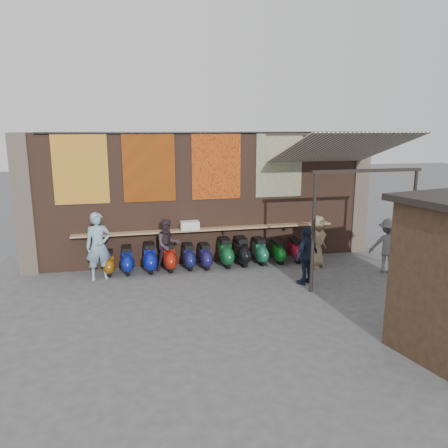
% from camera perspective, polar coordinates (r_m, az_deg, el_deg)
% --- Properties ---
extents(ground, '(70.00, 70.00, 0.00)m').
position_cam_1_polar(ground, '(11.45, 0.24, -8.65)').
color(ground, '#474749').
rests_on(ground, ground).
extents(brick_wall, '(10.00, 0.40, 4.00)m').
position_cam_1_polar(brick_wall, '(13.49, -2.43, 3.39)').
color(brick_wall, brown).
rests_on(brick_wall, ground).
extents(pier_left, '(0.50, 0.50, 4.00)m').
position_cam_1_polar(pier_left, '(13.53, -24.63, 2.29)').
color(pier_left, '#4C4238').
rests_on(pier_left, ground).
extents(pier_right, '(0.50, 0.50, 4.00)m').
position_cam_1_polar(pier_right, '(15.33, 17.07, 3.95)').
color(pier_right, '#4C4238').
rests_on(pier_right, ground).
extents(eating_counter, '(8.00, 0.32, 0.05)m').
position_cam_1_polar(eating_counter, '(13.31, -2.10, -0.68)').
color(eating_counter, '#9E7A51').
rests_on(eating_counter, brick_wall).
extents(shelf_box, '(0.55, 0.32, 0.26)m').
position_cam_1_polar(shelf_box, '(13.15, -4.50, -0.19)').
color(shelf_box, white).
rests_on(shelf_box, eating_counter).
extents(tapestry_redgold, '(1.50, 0.02, 2.00)m').
position_cam_1_polar(tapestry_redgold, '(12.96, -18.23, 6.87)').
color(tapestry_redgold, '#9C2F16').
rests_on(tapestry_redgold, brick_wall).
extents(tapestry_sun, '(1.50, 0.02, 2.00)m').
position_cam_1_polar(tapestry_sun, '(12.94, -9.76, 7.30)').
color(tapestry_sun, '#E35C0D').
rests_on(tapestry_sun, brick_wall).
extents(tapestry_orange, '(1.50, 0.02, 2.00)m').
position_cam_1_polar(tapestry_orange, '(13.21, -1.00, 7.58)').
color(tapestry_orange, '#BD5017').
rests_on(tapestry_orange, brick_wall).
extents(tapestry_multi, '(1.50, 0.02, 2.00)m').
position_cam_1_polar(tapestry_multi, '(13.77, 7.23, 7.69)').
color(tapestry_multi, '#2B5D9F').
rests_on(tapestry_multi, brick_wall).
extents(hang_rail, '(9.50, 0.06, 0.06)m').
position_cam_1_polar(hang_rail, '(13.09, -2.32, 11.82)').
color(hang_rail, black).
rests_on(hang_rail, brick_wall).
extents(scooter_stool_0, '(0.32, 0.72, 0.68)m').
position_cam_1_polar(scooter_stool_0, '(12.97, -14.76, -4.92)').
color(scooter_stool_0, '#91520D').
rests_on(scooter_stool_0, ground).
extents(scooter_stool_1, '(0.36, 0.81, 0.77)m').
position_cam_1_polar(scooter_stool_1, '(12.96, -12.54, -4.62)').
color(scooter_stool_1, navy).
rests_on(scooter_stool_1, ground).
extents(scooter_stool_2, '(0.39, 0.87, 0.83)m').
position_cam_1_polar(scooter_stool_2, '(12.96, -9.67, -4.36)').
color(scooter_stool_2, '#0E1B9A').
rests_on(scooter_stool_2, ground).
extents(scooter_stool_3, '(0.38, 0.85, 0.81)m').
position_cam_1_polar(scooter_stool_3, '(13.00, -7.15, -4.26)').
color(scooter_stool_3, '#A31B0C').
rests_on(scooter_stool_3, ground).
extents(scooter_stool_4, '(0.35, 0.78, 0.74)m').
position_cam_1_polar(scooter_stool_4, '(13.09, -4.64, -4.25)').
color(scooter_stool_4, navy).
rests_on(scooter_stool_4, ground).
extents(scooter_stool_5, '(0.34, 0.76, 0.73)m').
position_cam_1_polar(scooter_stool_5, '(13.12, -2.48, -4.21)').
color(scooter_stool_5, '#1C1753').
rests_on(scooter_stool_5, ground).
extents(scooter_stool_6, '(0.40, 0.89, 0.84)m').
position_cam_1_polar(scooter_stool_6, '(13.27, 0.18, -3.74)').
color(scooter_stool_6, '#0F4F26').
rests_on(scooter_stool_6, ground).
extents(scooter_stool_7, '(0.40, 0.88, 0.84)m').
position_cam_1_polar(scooter_stool_7, '(13.41, 2.33, -3.59)').
color(scooter_stool_7, black).
rests_on(scooter_stool_7, ground).
extents(scooter_stool_8, '(0.37, 0.82, 0.78)m').
position_cam_1_polar(scooter_stool_8, '(13.58, 4.68, -3.54)').
color(scooter_stool_8, '#186341').
rests_on(scooter_stool_8, ground).
extents(scooter_stool_9, '(0.33, 0.73, 0.69)m').
position_cam_1_polar(scooter_stool_9, '(13.72, 7.05, -3.61)').
color(scooter_stool_9, '#0D611A').
rests_on(scooter_stool_9, ground).
extents(scooter_stool_10, '(0.34, 0.75, 0.72)m').
position_cam_1_polar(scooter_stool_10, '(13.94, 9.29, -3.38)').
color(scooter_stool_10, maroon).
rests_on(scooter_stool_10, ground).
extents(diner_left, '(0.75, 0.56, 1.88)m').
position_cam_1_polar(diner_left, '(12.49, -16.08, -2.80)').
color(diner_left, '#789BAF').
rests_on(diner_left, ground).
extents(diner_right, '(0.86, 0.74, 1.54)m').
position_cam_1_polar(diner_right, '(12.89, -7.34, -2.73)').
color(diner_right, '#33272E').
rests_on(diner_right, ground).
extents(shopper_navy, '(1.00, 0.83, 1.60)m').
position_cam_1_polar(shopper_navy, '(11.89, 10.71, -4.01)').
color(shopper_navy, '#162033').
rests_on(shopper_navy, ground).
extents(shopper_grey, '(1.19, 1.05, 1.59)m').
position_cam_1_polar(shopper_grey, '(13.46, 20.62, -2.67)').
color(shopper_grey, slate).
rests_on(shopper_grey, ground).
extents(shopper_tan, '(0.92, 0.86, 1.58)m').
position_cam_1_polar(shopper_tan, '(13.38, 12.01, -2.23)').
color(shopper_tan, '#816F52').
rests_on(shopper_tan, ground).
extents(stall_sign, '(1.18, 0.29, 0.50)m').
position_cam_1_polar(stall_sign, '(9.67, 26.17, -1.21)').
color(stall_sign, gold).
rests_on(stall_sign, market_stall).
extents(stall_shelf, '(2.14, 0.55, 0.06)m').
position_cam_1_polar(stall_shelf, '(9.94, 25.60, -6.93)').
color(stall_shelf, '#473321').
rests_on(stall_shelf, market_stall).
extents(awning_canvas, '(3.20, 3.28, 0.97)m').
position_cam_1_polar(awning_canvas, '(12.79, 14.92, 9.48)').
color(awning_canvas, beige).
rests_on(awning_canvas, brick_wall).
extents(awning_ledger, '(3.30, 0.08, 0.12)m').
position_cam_1_polar(awning_ledger, '(14.20, 11.96, 11.50)').
color(awning_ledger, '#33261C').
rests_on(awning_ledger, brick_wall).
extents(awning_header, '(3.00, 0.08, 0.08)m').
position_cam_1_polar(awning_header, '(11.52, 18.29, 6.64)').
color(awning_header, black).
rests_on(awning_header, awning_post_left).
extents(awning_post_left, '(0.09, 0.09, 3.10)m').
position_cam_1_polar(awning_post_left, '(11.11, 11.58, -1.19)').
color(awning_post_left, black).
rests_on(awning_post_left, ground).
extents(awning_post_right, '(0.09, 0.09, 3.10)m').
position_cam_1_polar(awning_post_right, '(12.53, 23.29, -0.42)').
color(awning_post_right, black).
rests_on(awning_post_right, ground).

